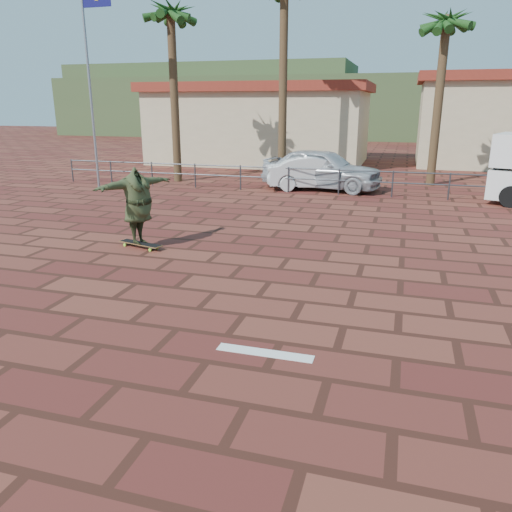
{
  "coord_description": "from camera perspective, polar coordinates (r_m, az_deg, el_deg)",
  "views": [
    {
      "loc": [
        2.39,
        -7.34,
        3.39
      ],
      "look_at": [
        -0.02,
        0.77,
        0.8
      ],
      "focal_mm": 35.0,
      "sensor_mm": 36.0,
      "label": 1
    }
  ],
  "objects": [
    {
      "name": "skateboarder",
      "position": [
        12.33,
        -13.35,
        5.6
      ],
      "size": [
        1.41,
        2.34,
        1.84
      ],
      "primitive_type": "imported",
      "rotation": [
        0.0,
        0.0,
        1.2
      ],
      "color": "#343C20",
      "rests_on": "longboard"
    },
    {
      "name": "flagpole",
      "position": [
        22.09,
        -18.32,
        19.47
      ],
      "size": [
        1.3,
        0.1,
        8.0
      ],
      "color": "gray",
      "rests_on": "ground"
    },
    {
      "name": "car_white",
      "position": [
        20.8,
        7.08,
        9.42
      ],
      "size": [
        4.37,
        2.43,
        1.36
      ],
      "primitive_type": "imported",
      "rotation": [
        0.0,
        0.0,
        1.82
      ],
      "color": "silver",
      "rests_on": "ground"
    },
    {
      "name": "guardrail",
      "position": [
        19.67,
        9.49,
        8.89
      ],
      "size": [
        24.06,
        0.06,
        1.0
      ],
      "color": "#47494F",
      "rests_on": "ground"
    },
    {
      "name": "car_silver",
      "position": [
        20.89,
        7.54,
        9.85
      ],
      "size": [
        5.14,
        2.76,
        1.66
      ],
      "primitive_type": "imported",
      "rotation": [
        0.0,
        0.0,
        1.4
      ],
      "color": "#B3B5BA",
      "rests_on": "ground"
    },
    {
      "name": "palm_far_left",
      "position": [
        23.32,
        -9.73,
        25.3
      ],
      "size": [
        2.4,
        2.4,
        8.25
      ],
      "color": "brown",
      "rests_on": "ground"
    },
    {
      "name": "longboard",
      "position": [
        12.55,
        -13.05,
        1.37
      ],
      "size": [
        1.25,
        0.58,
        0.12
      ],
      "rotation": [
        0.0,
        0.0,
        -0.27
      ],
      "color": "olive",
      "rests_on": "ground"
    },
    {
      "name": "hill_front",
      "position": [
        57.39,
        14.71,
        16.12
      ],
      "size": [
        70.0,
        18.0,
        6.0
      ],
      "primitive_type": "cube",
      "color": "#384C28",
      "rests_on": "ground"
    },
    {
      "name": "ground",
      "position": [
        8.43,
        -1.4,
        -6.7
      ],
      "size": [
        120.0,
        120.0,
        0.0
      ],
      "primitive_type": "plane",
      "color": "brown",
      "rests_on": "ground"
    },
    {
      "name": "paint_stripe",
      "position": [
        7.21,
        1.01,
        -11.0
      ],
      "size": [
        1.4,
        0.22,
        0.01
      ],
      "primitive_type": "cube",
      "color": "white",
      "rests_on": "ground"
    },
    {
      "name": "building_west",
      "position": [
        30.53,
        0.56,
        14.95
      ],
      "size": [
        12.6,
        7.6,
        4.5
      ],
      "color": "beige",
      "rests_on": "ground"
    },
    {
      "name": "palm_center",
      "position": [
        23.06,
        20.92,
        23.41
      ],
      "size": [
        2.4,
        2.4,
        7.75
      ],
      "color": "brown",
      "rests_on": "ground"
    },
    {
      "name": "hill_back",
      "position": [
        67.87,
        -4.78,
        17.5
      ],
      "size": [
        35.0,
        14.0,
        8.0
      ],
      "primitive_type": "cube",
      "color": "#384C28",
      "rests_on": "ground"
    }
  ]
}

